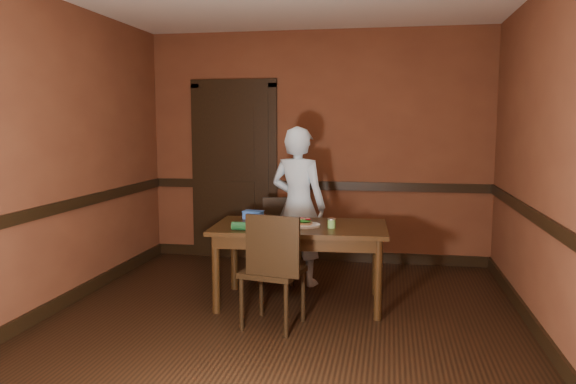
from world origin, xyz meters
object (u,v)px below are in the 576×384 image
(dining_table, at_px, (300,264))
(cheese_saucer, at_px, (256,220))
(chair_far, at_px, (275,241))
(sauce_jar, at_px, (332,223))
(chair_near, at_px, (273,269))
(sandwich_plate, at_px, (304,224))
(person, at_px, (298,206))
(food_tub, at_px, (253,215))

(dining_table, xyz_separation_m, cheese_saucer, (-0.42, 0.06, 0.38))
(chair_far, height_order, sauce_jar, chair_far)
(chair_near, bearing_deg, sandwich_plate, -95.12)
(chair_far, bearing_deg, sandwich_plate, -72.85)
(chair_near, distance_m, person, 1.29)
(dining_table, distance_m, chair_near, 0.63)
(cheese_saucer, bearing_deg, food_tub, 110.42)
(sandwich_plate, height_order, food_tub, food_tub)
(dining_table, xyz_separation_m, sandwich_plate, (0.05, -0.04, 0.38))
(person, height_order, sauce_jar, person)
(person, bearing_deg, chair_near, 106.31)
(food_tub, bearing_deg, sauce_jar, -16.67)
(chair_near, bearing_deg, dining_table, -89.92)
(dining_table, height_order, cheese_saucer, cheese_saucer)
(chair_near, xyz_separation_m, sauce_jar, (0.41, 0.53, 0.30))
(sauce_jar, bearing_deg, chair_far, 132.02)
(chair_near, bearing_deg, food_tub, -55.45)
(dining_table, bearing_deg, sauce_jar, -18.70)
(person, bearing_deg, sandwich_plate, 120.19)
(cheese_saucer, bearing_deg, chair_near, -65.95)
(sauce_jar, xyz_separation_m, cheese_saucer, (-0.71, 0.14, -0.02))
(sauce_jar, bearing_deg, sandwich_plate, 171.23)
(chair_far, relative_size, sandwich_plate, 3.04)
(person, distance_m, cheese_saucer, 0.65)
(dining_table, xyz_separation_m, sauce_jar, (0.29, -0.08, 0.40))
(chair_far, bearing_deg, chair_near, -92.61)
(person, bearing_deg, sauce_jar, 136.32)
(sandwich_plate, distance_m, sauce_jar, 0.25)
(sauce_jar, relative_size, cheese_saucer, 0.48)
(dining_table, bearing_deg, food_tub, 149.69)
(dining_table, relative_size, chair_near, 1.64)
(food_tub, bearing_deg, cheese_saucer, -62.98)
(chair_near, bearing_deg, person, -78.74)
(chair_near, distance_m, sandwich_plate, 0.65)
(dining_table, relative_size, chair_far, 1.79)
(dining_table, height_order, sandwich_plate, sandwich_plate)
(dining_table, distance_m, food_tub, 0.69)
(chair_far, relative_size, food_tub, 4.33)
(sauce_jar, bearing_deg, chair_near, -127.89)
(chair_far, distance_m, sauce_jar, 1.04)
(person, height_order, cheese_saucer, person)
(chair_far, xyz_separation_m, sauce_jar, (0.66, -0.73, 0.34))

